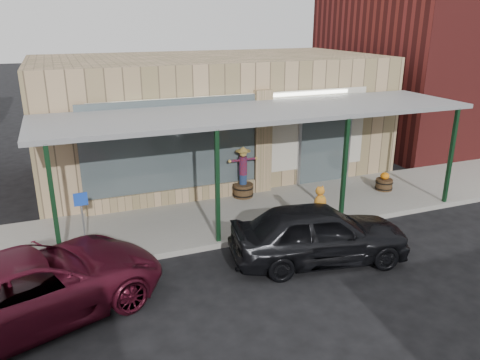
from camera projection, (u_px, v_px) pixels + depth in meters
name	position (u px, v px, depth m)	size (l,w,h in m)	color
ground	(325.00, 273.00, 10.55)	(120.00, 120.00, 0.00)	black
sidewalk	(260.00, 212.00, 13.69)	(40.00, 3.20, 0.15)	gray
storefront	(211.00, 116.00, 17.05)	(12.00, 6.25, 4.20)	tan
awning	(262.00, 113.00, 12.70)	(12.00, 3.00, 3.04)	gray
block_buildings_near	(251.00, 64.00, 18.10)	(61.00, 8.00, 8.00)	maroon
barrel_scarecrow	(243.00, 180.00, 14.52)	(0.97, 0.77, 1.62)	#4E351F
barrel_pumpkin	(384.00, 183.00, 15.21)	(0.64, 0.64, 0.63)	#4E351F
handicap_sign	(82.00, 215.00, 10.89)	(0.31, 0.04, 1.51)	gray
parked_sedan	(319.00, 233.00, 10.90)	(4.38, 2.37, 1.53)	black
car_maroon	(33.00, 286.00, 8.77)	(2.29, 4.96, 1.38)	#480E1E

